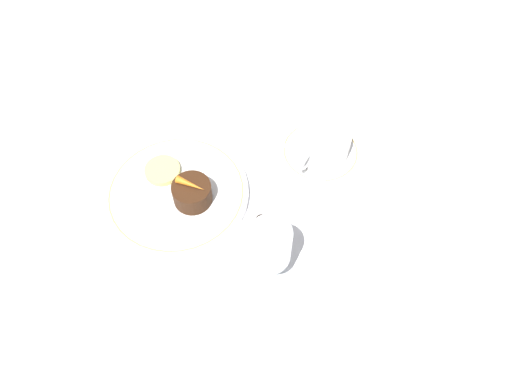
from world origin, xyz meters
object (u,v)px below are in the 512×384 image
(fork, at_px, (118,288))
(wine_glass, at_px, (270,248))
(dessert_cake, at_px, (193,194))
(coffee_cup, at_px, (323,141))
(dinner_plate, at_px, (176,194))

(fork, bearing_deg, wine_glass, 132.60)
(fork, bearing_deg, dessert_cake, -179.05)
(wine_glass, relative_size, fork, 0.71)
(coffee_cup, bearing_deg, dessert_cake, -28.54)
(dessert_cake, bearing_deg, wine_glass, 80.56)
(coffee_cup, bearing_deg, wine_glass, 13.36)
(dinner_plate, height_order, fork, dinner_plate)
(fork, bearing_deg, dinner_plate, -167.79)
(dinner_plate, height_order, dessert_cake, dessert_cake)
(wine_glass, relative_size, dessert_cake, 2.02)
(coffee_cup, relative_size, dessert_cake, 1.84)
(coffee_cup, relative_size, wine_glass, 0.91)
(dinner_plate, xyz_separation_m, fork, (0.18, 0.04, -0.01))
(wine_glass, distance_m, fork, 0.25)
(dinner_plate, xyz_separation_m, coffee_cup, (-0.22, 0.15, 0.03))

